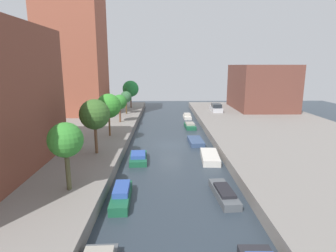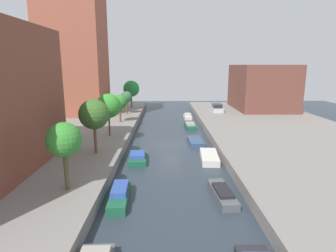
% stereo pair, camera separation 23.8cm
% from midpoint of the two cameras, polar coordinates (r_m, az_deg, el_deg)
% --- Properties ---
extents(ground_plane, '(84.00, 84.00, 0.00)m').
position_cam_midpoint_polar(ground_plane, '(33.35, 0.33, -3.93)').
color(ground_plane, '#28333D').
extents(quay_left, '(20.00, 64.00, 1.00)m').
position_cam_midpoint_polar(quay_left, '(36.14, -24.22, -2.93)').
color(quay_left, gray).
rests_on(quay_left, ground_plane).
extents(quay_right, '(20.00, 64.00, 1.00)m').
position_cam_midpoint_polar(quay_right, '(36.74, 24.45, -2.72)').
color(quay_right, gray).
rests_on(quay_right, ground_plane).
extents(apartment_tower_far, '(10.00, 8.80, 19.58)m').
position_cam_midpoint_polar(apartment_tower_far, '(51.00, -18.91, 13.32)').
color(apartment_tower_far, brown).
rests_on(apartment_tower_far, quay_left).
extents(low_block_right, '(10.00, 13.51, 8.40)m').
position_cam_midpoint_polar(low_block_right, '(57.18, 18.33, 7.56)').
color(low_block_right, brown).
rests_on(low_block_right, quay_right).
extents(street_tree_0, '(2.34, 2.34, 4.67)m').
position_cam_midpoint_polar(street_tree_0, '(19.71, -20.52, -2.80)').
color(street_tree_0, '#4D4B30').
rests_on(street_tree_0, quay_left).
extents(street_tree_1, '(2.87, 2.87, 5.24)m').
position_cam_midpoint_polar(street_tree_1, '(27.19, -15.00, 2.26)').
color(street_tree_1, brown).
rests_on(street_tree_1, quay_left).
extents(street_tree_2, '(2.90, 2.90, 5.07)m').
position_cam_midpoint_polar(street_tree_2, '(33.82, -12.23, 4.01)').
color(street_tree_2, brown).
rests_on(street_tree_2, quay_left).
extents(street_tree_3, '(2.18, 2.18, 4.11)m').
position_cam_midpoint_polar(street_tree_3, '(41.97, -10.03, 4.82)').
color(street_tree_3, brown).
rests_on(street_tree_3, quay_left).
extents(street_tree_4, '(1.99, 1.99, 3.94)m').
position_cam_midpoint_polar(street_tree_4, '(49.11, -8.72, 5.84)').
color(street_tree_4, brown).
rests_on(street_tree_4, quay_left).
extents(street_tree_5, '(3.18, 3.18, 5.36)m').
position_cam_midpoint_polar(street_tree_5, '(56.21, -7.76, 7.54)').
color(street_tree_5, brown).
rests_on(street_tree_5, quay_left).
extents(parked_car, '(1.87, 4.78, 1.44)m').
position_cam_midpoint_polar(parked_car, '(52.39, 9.65, 3.65)').
color(parked_car, '#B7B7BC').
rests_on(parked_car, quay_right).
extents(moored_boat_left_1, '(1.39, 4.34, 1.03)m').
position_cam_midpoint_polar(moored_boat_left_1, '(20.38, -9.85, -13.75)').
color(moored_boat_left_1, '#195638').
rests_on(moored_boat_left_1, ground_plane).
extents(moored_boat_left_2, '(1.89, 3.79, 0.87)m').
position_cam_midpoint_polar(moored_boat_left_2, '(27.99, -6.32, -6.43)').
color(moored_boat_left_2, '#195638').
rests_on(moored_boat_left_2, ground_plane).
extents(moored_boat_right_1, '(1.55, 4.42, 0.75)m').
position_cam_midpoint_polar(moored_boat_right_1, '(20.99, 11.03, -13.33)').
color(moored_boat_right_1, '#4C5156').
rests_on(moored_boat_right_1, ground_plane).
extents(moored_boat_right_2, '(1.93, 4.45, 0.63)m').
position_cam_midpoint_polar(moored_boat_right_2, '(28.47, 8.32, -6.27)').
color(moored_boat_right_2, beige).
rests_on(moored_boat_right_2, ground_plane).
extents(moored_boat_right_3, '(1.80, 4.00, 0.51)m').
position_cam_midpoint_polar(moored_boat_right_3, '(34.20, 5.49, -3.13)').
color(moored_boat_right_3, '#33476B').
rests_on(moored_boat_right_3, ground_plane).
extents(moored_boat_right_4, '(1.60, 3.82, 0.77)m').
position_cam_midpoint_polar(moored_boat_right_4, '(42.51, 4.35, 0.06)').
color(moored_boat_right_4, '#195638').
rests_on(moored_boat_right_4, ground_plane).
extents(moored_boat_right_5, '(1.39, 3.10, 0.92)m').
position_cam_midpoint_polar(moored_boat_right_5, '(49.90, 3.81, 1.96)').
color(moored_boat_right_5, beige).
rests_on(moored_boat_right_5, ground_plane).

